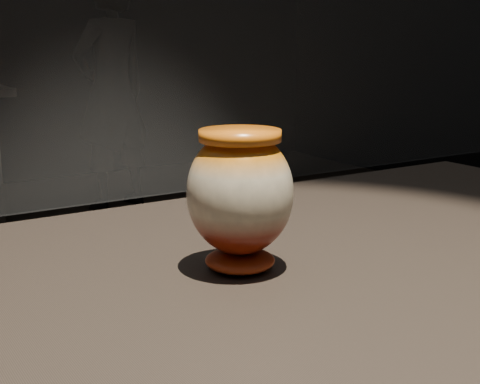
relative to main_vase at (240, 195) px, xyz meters
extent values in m
cube|color=black|center=(-0.16, -0.01, -0.13)|extent=(2.00, 0.80, 0.05)
ellipsoid|color=maroon|center=(0.00, 0.00, -0.09)|extent=(0.11, 0.11, 0.03)
ellipsoid|color=beige|center=(0.00, 0.00, 0.00)|extent=(0.16, 0.16, 0.16)
cylinder|color=orange|center=(0.00, 0.00, 0.08)|extent=(0.12, 0.12, 0.01)
imported|color=black|center=(1.31, 3.75, -0.17)|extent=(0.69, 0.55, 1.65)
camera|label=1|loc=(-0.44, -0.70, 0.19)|focal=50.00mm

